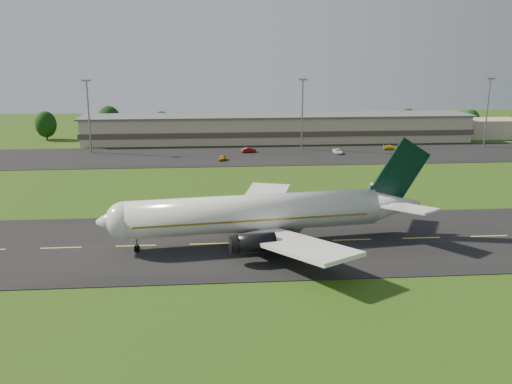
{
  "coord_description": "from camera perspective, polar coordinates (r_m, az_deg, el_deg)",
  "views": [
    {
      "loc": [
        -21.69,
        -82.02,
        29.09
      ],
      "look_at": [
        -14.25,
        8.0,
        6.0
      ],
      "focal_mm": 40.0,
      "sensor_mm": 36.0,
      "label": 1
    }
  ],
  "objects": [
    {
      "name": "airliner",
      "position": [
        85.99,
        0.35,
        -2.16
      ],
      "size": [
        51.19,
        41.87,
        15.57
      ],
      "rotation": [
        0.0,
        0.0,
        0.12
      ],
      "color": "white",
      "rests_on": "ground"
    },
    {
      "name": "taxiway",
      "position": [
        89.67,
        9.57,
        -4.76
      ],
      "size": [
        220.0,
        30.0,
        0.1
      ],
      "primitive_type": "cube",
      "color": "black",
      "rests_on": "ground"
    },
    {
      "name": "ground",
      "position": [
        89.69,
        9.57,
        -4.79
      ],
      "size": [
        360.0,
        360.0,
        0.0
      ],
      "primitive_type": "plane",
      "color": "#284711",
      "rests_on": "ground"
    },
    {
      "name": "terminal",
      "position": [
        182.14,
        4.22,
        6.38
      ],
      "size": [
        145.0,
        16.0,
        8.4
      ],
      "color": "tan",
      "rests_on": "ground"
    },
    {
      "name": "light_mast_east",
      "position": [
        182.18,
        22.17,
        8.14
      ],
      "size": [
        2.4,
        1.2,
        20.35
      ],
      "color": "gray",
      "rests_on": "ground"
    },
    {
      "name": "service_vehicle_c",
      "position": [
        161.05,
        8.18,
        4.05
      ],
      "size": [
        2.32,
        4.65,
        1.27
      ],
      "primitive_type": "imported",
      "rotation": [
        0.0,
        0.0,
        0.05
      ],
      "color": "white",
      "rests_on": "apron"
    },
    {
      "name": "service_vehicle_b",
      "position": [
        161.22,
        -0.74,
        4.22
      ],
      "size": [
        4.32,
        2.41,
        1.35
      ],
      "primitive_type": "imported",
      "rotation": [
        0.0,
        0.0,
        1.82
      ],
      "color": "maroon",
      "rests_on": "apron"
    },
    {
      "name": "tree_line",
      "position": [
        193.69,
        7.39,
        7.05
      ],
      "size": [
        192.85,
        8.94,
        10.52
      ],
      "color": "black",
      "rests_on": "ground"
    },
    {
      "name": "service_vehicle_a",
      "position": [
        150.15,
        -3.4,
        3.43
      ],
      "size": [
        2.01,
        3.96,
        1.29
      ],
      "primitive_type": "imported",
      "rotation": [
        0.0,
        0.0,
        -0.13
      ],
      "color": "#C0800B",
      "rests_on": "apron"
    },
    {
      "name": "apron",
      "position": [
        158.23,
        3.24,
        3.74
      ],
      "size": [
        260.0,
        30.0,
        0.1
      ],
      "primitive_type": "cube",
      "color": "black",
      "rests_on": "ground"
    },
    {
      "name": "light_mast_west",
      "position": [
        166.22,
        -16.43,
        8.12
      ],
      "size": [
        2.4,
        1.2,
        20.35
      ],
      "color": "gray",
      "rests_on": "ground"
    },
    {
      "name": "service_vehicle_d",
      "position": [
        169.83,
        13.36,
        4.35
      ],
      "size": [
        4.85,
        2.81,
        1.32
      ],
      "primitive_type": "imported",
      "rotation": [
        0.0,
        0.0,
        1.35
      ],
      "color": "#D6BF0C",
      "rests_on": "apron"
    },
    {
      "name": "light_mast_centre",
      "position": [
        165.02,
        4.66,
        8.6
      ],
      "size": [
        2.4,
        1.2,
        20.35
      ],
      "color": "gray",
      "rests_on": "ground"
    }
  ]
}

